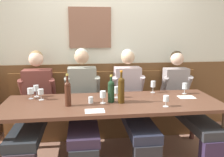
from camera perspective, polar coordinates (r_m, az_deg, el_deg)
The scene contains 22 objects.
room_wall_back at distance 3.74m, azimuth -1.88°, elevation 8.93°, with size 6.80×0.12×2.80m.
wood_wainscot_panel at distance 3.83m, azimuth -1.68°, elevation -4.28°, with size 6.80×0.03×1.06m, color brown.
wall_bench at distance 3.71m, azimuth -1.34°, elevation -8.86°, with size 2.91×0.42×0.94m.
dining_table at distance 2.89m, azimuth 0.15°, elevation -6.89°, with size 2.61×0.89×0.73m.
person_center_right_seat at distance 3.28m, azimuth -18.30°, elevation -5.86°, with size 0.51×1.35×1.29m.
person_center_left_seat at distance 3.22m, azimuth -7.05°, elevation -5.48°, with size 0.51×1.35×1.32m.
person_right_seat at distance 3.28m, azimuth 4.92°, elevation -5.27°, with size 0.49×1.34×1.30m.
person_left_seat at distance 3.51m, azimuth 17.25°, elevation -4.90°, with size 0.47×1.34×1.27m.
wine_bottle_green_tall at distance 2.83m, azimuth -0.22°, elevation -2.88°, with size 0.08×0.08×0.33m.
wine_bottle_amber_mid at distance 2.78m, azimuth 2.24°, elevation -2.57°, with size 0.08×0.08×0.39m.
wine_bottle_clear_water at distance 2.72m, azimuth -10.60°, elevation -3.39°, with size 0.07×0.07×0.37m.
wine_glass_by_bottle at distance 3.05m, azimuth -16.77°, elevation -3.14°, with size 0.07×0.07×0.14m.
wine_glass_near_bucket at distance 2.79m, azimuth -2.21°, elevation -3.98°, with size 0.07×0.07×0.15m.
wine_glass_right_end at distance 3.14m, azimuth -18.98°, elevation -2.96°, with size 0.08×0.08×0.14m.
wine_glass_center_rear at distance 3.21m, azimuth -17.79°, elevation -2.36°, with size 0.07×0.07×0.15m.
wine_glass_center_front at distance 2.74m, azimuth 12.87°, elevation -4.80°, with size 0.06×0.06×0.13m.
wine_glass_mid_right at distance 3.30m, azimuth 9.86°, elevation -1.42°, with size 0.06×0.06×0.16m.
wine_glass_mid_left at distance 3.01m, azimuth 1.08°, elevation -2.86°, with size 0.07×0.07×0.14m.
wine_glass_left_end at distance 3.34m, azimuth 17.08°, elevation -1.87°, with size 0.06×0.06×0.15m.
water_tumbler_left at distance 2.82m, azimuth -5.13°, elevation -5.16°, with size 0.06×0.06×0.08m, color silver.
tasting_sheet_left_guest at distance 2.56m, azimuth -4.17°, elevation -7.79°, with size 0.21×0.15×0.00m, color white.
tasting_sheet_right_guest at distance 3.20m, azimuth 17.47°, elevation -4.29°, with size 0.21×0.15×0.00m, color white.
Camera 1 is at (-0.35, -2.62, 1.59)m, focal length 38.02 mm.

